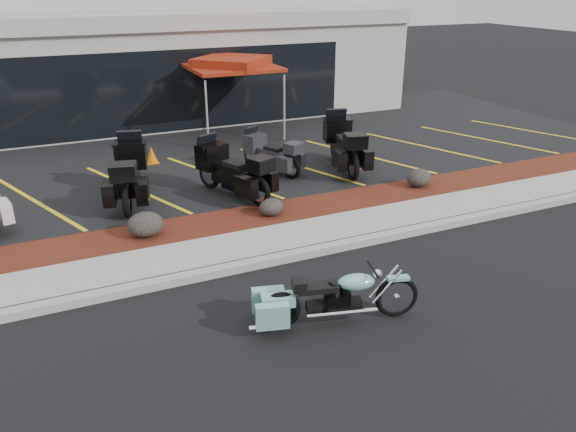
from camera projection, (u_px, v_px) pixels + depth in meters
name	position (u px, v px, depth m)	size (l,w,h in m)	color
ground	(319.00, 279.00, 9.89)	(90.00, 90.00, 0.00)	black
curb	(297.00, 254.00, 10.62)	(24.00, 0.25, 0.15)	gray
sidewalk	(282.00, 240.00, 11.20)	(24.00, 1.20, 0.15)	gray
mulch_bed	(260.00, 218.00, 12.21)	(24.00, 1.20, 0.16)	#3A1B0D
upper_lot	(193.00, 153.00, 16.74)	(26.00, 9.60, 0.15)	black
dealership_building	(146.00, 60.00, 21.23)	(18.00, 8.16, 4.00)	gray
boulder_left	(146.00, 224.00, 11.08)	(0.71, 0.59, 0.50)	black
boulder_mid	(271.00, 207.00, 12.08)	(0.54, 0.45, 0.38)	black
boulder_right	(419.00, 178.00, 13.73)	(0.63, 0.52, 0.44)	black
hero_cruiser	(397.00, 291.00, 8.64)	(2.58, 0.65, 0.91)	#77B9AF
touring_black_front	(132.00, 160.00, 13.44)	(2.50, 0.95, 1.45)	black
touring_black_mid	(209.00, 161.00, 13.47)	(2.35, 0.90, 1.37)	black
touring_grey	(252.00, 147.00, 15.03)	(1.94, 0.74, 1.13)	#303035
touring_black_rear	(336.00, 134.00, 15.60)	(2.50, 0.95, 1.45)	black
traffic_cone	(152.00, 155.00, 15.51)	(0.33, 0.33, 0.45)	#CD5906
popup_canopy	(232.00, 65.00, 17.46)	(2.85, 2.85, 2.47)	silver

